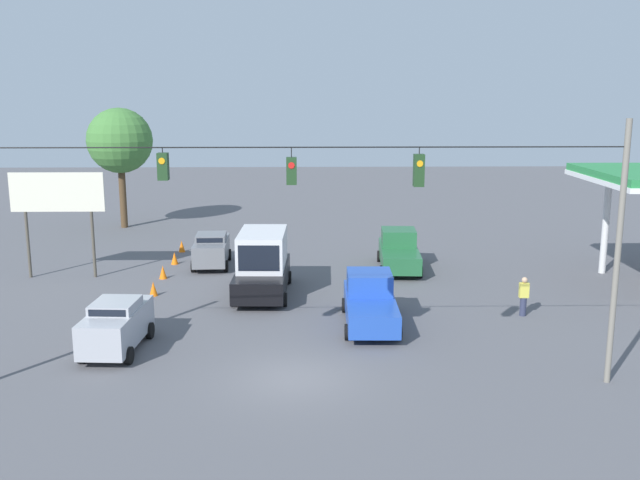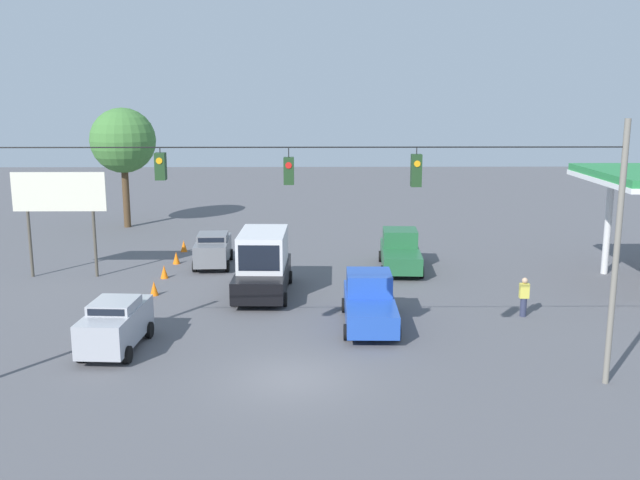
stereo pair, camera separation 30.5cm
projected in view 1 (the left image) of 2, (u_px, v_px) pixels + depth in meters
The scene contains 16 objects.
ground_plane at pixel (294, 379), 24.23m from camera, with size 140.00×140.00×0.00m, color #56565B.
overhead_signal_span at pixel (294, 227), 22.65m from camera, with size 21.31×0.38×8.76m.
sedan_silver_parked_shoulder at pixel (116, 325), 26.72m from camera, with size 2.14×4.32×1.93m.
box_truck_black_withflow_mid at pixel (262, 264), 34.22m from camera, with size 2.71×6.21×3.02m.
sedan_grey_withflow_far at pixel (211, 249), 39.77m from camera, with size 2.12×4.32×1.83m.
pickup_truck_blue_crossing_near at pixel (370, 302), 29.76m from camera, with size 2.34×5.60×2.12m.
pickup_truck_green_oncoming_far at pixel (399, 251), 39.16m from camera, with size 2.48×5.59×2.12m.
traffic_cone_nearest at pixel (118, 333), 27.78m from camera, with size 0.40×0.40×0.70m, color orange.
traffic_cone_second at pixel (137, 307), 31.08m from camera, with size 0.40×0.40×0.70m, color orange.
traffic_cone_third at pixel (153, 289), 34.02m from camera, with size 0.40×0.40×0.70m, color orange.
traffic_cone_fourth at pixel (163, 272), 37.16m from camera, with size 0.40×0.40×0.70m, color orange.
traffic_cone_fifth at pixel (175, 258), 40.27m from camera, with size 0.40×0.40×0.70m, color orange.
traffic_cone_farthest at pixel (182, 246), 43.39m from camera, with size 0.40×0.40×0.70m, color orange.
roadside_billboard at pixel (57, 199), 36.69m from camera, with size 4.83×0.16×5.53m.
pedestrian at pixel (524, 296), 30.90m from camera, with size 0.40×0.28×1.73m.
tree_horizon_left at pixel (120, 141), 50.09m from camera, with size 4.58×4.58×8.51m.
Camera 1 is at (-0.39, 22.78, 9.56)m, focal length 40.00 mm.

